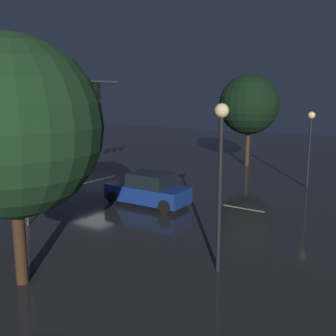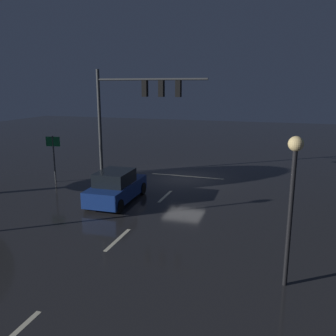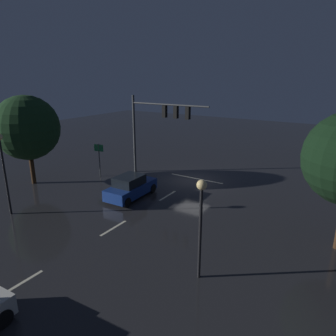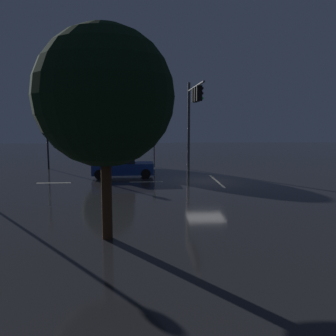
{
  "view_description": "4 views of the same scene",
  "coord_description": "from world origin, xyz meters",
  "px_view_note": "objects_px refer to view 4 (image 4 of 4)",
  "views": [
    {
      "loc": [
        17.49,
        17.24,
        5.54
      ],
      "look_at": [
        -0.78,
        4.92,
        1.41
      ],
      "focal_mm": 41.26,
      "sensor_mm": 36.0,
      "label": 1
    },
    {
      "loc": [
        -6.0,
        22.02,
        6.01
      ],
      "look_at": [
        -0.46,
        4.9,
        1.85
      ],
      "focal_mm": 38.32,
      "sensor_mm": 36.0,
      "label": 2
    },
    {
      "loc": [
        -11.46,
        22.12,
        8.71
      ],
      "look_at": [
        0.69,
        2.82,
        1.77
      ],
      "focal_mm": 32.78,
      "sensor_mm": 36.0,
      "label": 3
    },
    {
      "loc": [
        -23.71,
        4.12,
        4.11
      ],
      "look_at": [
        -0.99,
        2.61,
        1.05
      ],
      "focal_mm": 38.85,
      "sensor_mm": 36.0,
      "label": 4
    }
  ],
  "objects_px": {
    "traffic_signal_assembly": "(193,107)",
    "street_lamp_right_kerb": "(47,124)",
    "route_sign": "(154,143)",
    "tree_right_near": "(107,113)",
    "car_approaching": "(122,166)",
    "tree_left_near": "(104,97)"
  },
  "relations": [
    {
      "from": "street_lamp_right_kerb",
      "to": "route_sign",
      "type": "xyz_separation_m",
      "value": [
        0.62,
        -8.86,
        -1.58
      ]
    },
    {
      "from": "route_sign",
      "to": "tree_left_near",
      "type": "relative_size",
      "value": 0.41
    },
    {
      "from": "street_lamp_right_kerb",
      "to": "tree_left_near",
      "type": "distance_m",
      "value": 19.61
    },
    {
      "from": "traffic_signal_assembly",
      "to": "street_lamp_right_kerb",
      "type": "bearing_deg",
      "value": 71.85
    },
    {
      "from": "car_approaching",
      "to": "tree_left_near",
      "type": "bearing_deg",
      "value": -178.88
    },
    {
      "from": "tree_left_near",
      "to": "street_lamp_right_kerb",
      "type": "bearing_deg",
      "value": 19.95
    },
    {
      "from": "tree_right_near",
      "to": "car_approaching",
      "type": "bearing_deg",
      "value": -167.87
    },
    {
      "from": "street_lamp_right_kerb",
      "to": "tree_right_near",
      "type": "distance_m",
      "value": 6.11
    },
    {
      "from": "car_approaching",
      "to": "route_sign",
      "type": "bearing_deg",
      "value": -24.05
    },
    {
      "from": "car_approaching",
      "to": "tree_right_near",
      "type": "relative_size",
      "value": 0.61
    },
    {
      "from": "route_sign",
      "to": "tree_right_near",
      "type": "xyz_separation_m",
      "value": [
        3.39,
        4.34,
        2.55
      ]
    },
    {
      "from": "route_sign",
      "to": "street_lamp_right_kerb",
      "type": "bearing_deg",
      "value": 93.99
    },
    {
      "from": "car_approaching",
      "to": "tree_left_near",
      "type": "relative_size",
      "value": 0.61
    },
    {
      "from": "traffic_signal_assembly",
      "to": "tree_right_near",
      "type": "bearing_deg",
      "value": 42.33
    },
    {
      "from": "street_lamp_right_kerb",
      "to": "tree_left_near",
      "type": "bearing_deg",
      "value": -160.05
    },
    {
      "from": "car_approaching",
      "to": "tree_left_near",
      "type": "xyz_separation_m",
      "value": [
        -13.56,
        -0.26,
        4.05
      ]
    },
    {
      "from": "traffic_signal_assembly",
      "to": "street_lamp_right_kerb",
      "type": "relative_size",
      "value": 1.4
    },
    {
      "from": "street_lamp_right_kerb",
      "to": "traffic_signal_assembly",
      "type": "bearing_deg",
      "value": -108.15
    },
    {
      "from": "tree_right_near",
      "to": "street_lamp_right_kerb",
      "type": "bearing_deg",
      "value": 131.57
    },
    {
      "from": "traffic_signal_assembly",
      "to": "street_lamp_right_kerb",
      "type": "height_order",
      "value": "traffic_signal_assembly"
    },
    {
      "from": "car_approaching",
      "to": "tree_right_near",
      "type": "xyz_separation_m",
      "value": [
        8.85,
        1.9,
        3.87
      ]
    },
    {
      "from": "traffic_signal_assembly",
      "to": "car_approaching",
      "type": "relative_size",
      "value": 1.69
    }
  ]
}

